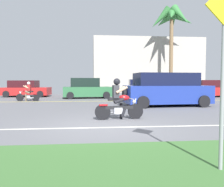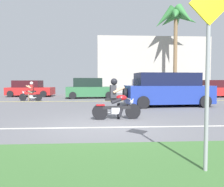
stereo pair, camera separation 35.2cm
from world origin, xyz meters
The scene contains 14 objects.
ground centered at (0.00, 3.00, -0.02)m, with size 56.00×30.00×0.04m, color slate.
grass_median centered at (0.00, -4.10, 0.03)m, with size 56.00×3.80×0.06m, color #3D6B33.
lane_line_near centered at (0.00, -0.27, 0.00)m, with size 50.40×0.12×0.01m, color silver.
lane_line_far centered at (0.00, 8.68, 0.00)m, with size 50.40×0.12×0.01m, color yellow.
motorcyclist centered at (0.49, 1.16, 0.63)m, with size 1.79×0.59×1.50m.
suv_nearby centered at (3.69, 5.40, 0.90)m, with size 4.91×2.44×1.84m.
parked_car_0 centered at (-6.25, 13.81, 0.68)m, with size 4.10×2.24×1.44m.
parked_car_1 centered at (-0.82, 11.57, 0.76)m, with size 4.03×2.10×1.63m.
parked_car_2 centered at (4.24, 12.87, 0.72)m, with size 4.13×2.05×1.53m.
parked_car_3 centered at (9.83, 12.07, 0.69)m, with size 4.28×2.00×1.47m.
palm_tree_0 centered at (7.95, 16.45, 7.63)m, with size 4.90×4.96×9.17m.
motorcyclist_distant centered at (-4.87, 9.23, 0.57)m, with size 1.61×0.53×1.35m.
street_sign centered at (1.43, -3.85, 1.71)m, with size 0.62×0.06×2.83m.
building_far centered at (6.46, 21.00, 3.27)m, with size 13.25×4.00×6.54m, color #A8A399.
Camera 1 is at (-0.54, -7.10, 1.41)m, focal length 36.73 mm.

